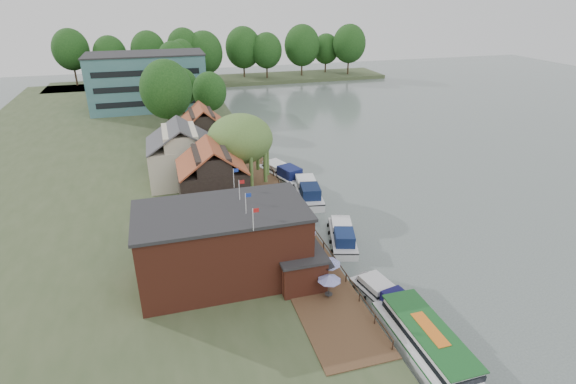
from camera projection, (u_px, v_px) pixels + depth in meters
ground at (373, 255)px, 48.11m from camera, size 260.00×260.00×0.00m
land_bank at (102, 166)px, 70.89m from camera, size 50.00×140.00×1.00m
quay_deck at (277, 215)px, 54.39m from camera, size 6.00×50.00×0.10m
quay_rail at (297, 207)px, 55.33m from camera, size 0.20×49.00×1.00m
pub at (244, 241)px, 41.76m from camera, size 20.00×11.00×7.30m
hotel_block at (148, 81)px, 100.78m from camera, size 25.40×12.40×12.30m
cottage_a at (212, 177)px, 54.38m from camera, size 8.60×7.60×8.50m
cottage_b at (181, 153)px, 62.36m from camera, size 9.60×8.60×8.50m
cottage_c at (203, 133)px, 71.24m from camera, size 7.60×7.60×8.50m
willow at (241, 153)px, 59.49m from camera, size 8.60×8.60×10.43m
umbrella_0 at (329, 286)px, 39.33m from camera, size 2.10×2.10×2.38m
umbrella_1 at (327, 269)px, 41.69m from camera, size 2.46×2.46×2.38m
umbrella_2 at (314, 255)px, 43.89m from camera, size 1.98×1.98×2.38m
umbrella_3 at (305, 238)px, 46.92m from camera, size 2.41×2.41×2.38m
umbrella_4 at (292, 225)px, 49.63m from camera, size 2.01×2.01×2.38m
umbrella_5 at (290, 215)px, 51.67m from camera, size 2.46×2.46×2.38m
cruiser_0 at (386, 296)px, 40.04m from camera, size 4.66×9.53×2.18m
cruiser_1 at (343, 233)px, 50.15m from camera, size 5.61×9.86×2.25m
cruiser_2 at (308, 189)px, 60.80m from camera, size 5.17×11.11×2.62m
cruiser_3 at (282, 171)px, 66.75m from camera, size 6.67×11.04×2.57m
tour_boat at (432, 349)px, 33.65m from camera, size 3.82×13.15×2.86m
swan at (408, 340)px, 36.22m from camera, size 0.44×0.44×0.44m
bank_tree_0 at (167, 101)px, 78.41m from camera, size 8.89×8.89×14.31m
bank_tree_1 at (210, 99)px, 87.85m from camera, size 6.58×6.58×10.66m
bank_tree_2 at (182, 94)px, 91.42m from camera, size 6.70×6.70×10.83m
bank_tree_3 at (187, 77)px, 108.86m from camera, size 7.63×7.63×11.09m
bank_tree_4 at (174, 67)px, 115.71m from camera, size 7.80×7.80×13.13m
bank_tree_5 at (182, 64)px, 122.30m from camera, size 6.87×6.87×12.91m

